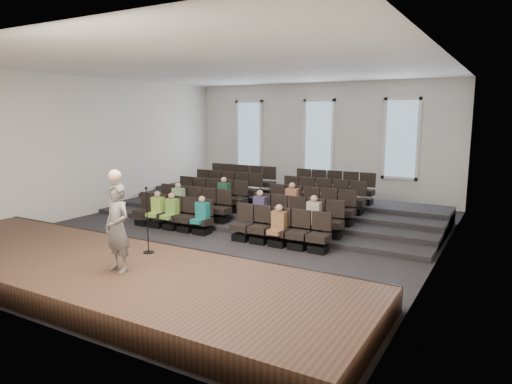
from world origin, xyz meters
TOP-DOWN VIEW (x-y plane):
  - ground at (0.00, 0.00)m, footprint 14.00×14.00m
  - ceiling at (0.00, 0.00)m, footprint 12.00×14.00m
  - wall_back at (0.00, 7.02)m, footprint 12.00×0.04m
  - wall_front at (0.00, -7.02)m, footprint 12.00×0.04m
  - wall_left at (-6.02, 0.00)m, footprint 0.04×14.00m
  - wall_right at (6.02, 0.00)m, footprint 0.04×14.00m
  - stage at (0.00, -5.10)m, footprint 11.80×3.60m
  - stage_lip at (0.00, -3.33)m, footprint 11.80×0.06m
  - risers at (0.00, 3.17)m, footprint 11.80×4.80m
  - seating_rows at (-0.00, 1.54)m, footprint 6.80×4.70m
  - windows at (0.00, 6.95)m, footprint 8.44×0.10m
  - audience at (-0.28, 0.22)m, footprint 5.45×2.64m
  - speaker at (0.70, -5.31)m, footprint 0.70×0.51m
  - mic_stand at (0.34, -4.08)m, footprint 0.26×0.26m

SIDE VIEW (x-z plane):
  - ground at x=0.00m, z-range 0.00..0.00m
  - risers at x=0.00m, z-range -0.10..0.50m
  - stage at x=0.00m, z-range 0.00..0.50m
  - stage_lip at x=0.00m, z-range -0.01..0.51m
  - seating_rows at x=0.00m, z-range -0.15..1.52m
  - audience at x=-0.28m, z-range 0.25..1.35m
  - mic_stand at x=0.34m, z-range 0.19..1.73m
  - speaker at x=0.70m, z-range 0.50..2.29m
  - wall_back at x=0.00m, z-range 0.00..5.00m
  - wall_front at x=0.00m, z-range 0.00..5.00m
  - wall_left at x=-6.02m, z-range 0.00..5.00m
  - wall_right at x=6.02m, z-range 0.00..5.00m
  - windows at x=0.00m, z-range 1.08..4.32m
  - ceiling at x=0.00m, z-range 5.00..5.02m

